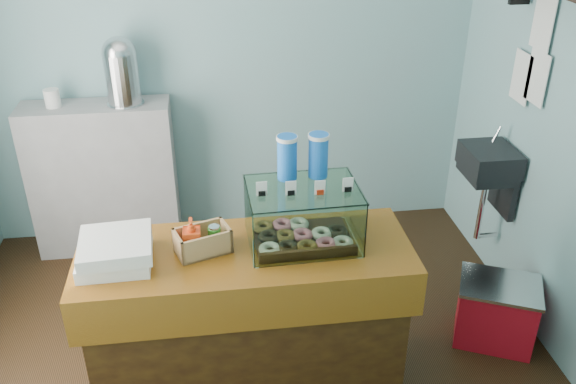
{
  "coord_description": "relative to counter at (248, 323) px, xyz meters",
  "views": [
    {
      "loc": [
        -0.12,
        -2.67,
        2.52
      ],
      "look_at": [
        0.22,
        -0.15,
        1.14
      ],
      "focal_mm": 38.0,
      "sensor_mm": 36.0,
      "label": 1
    }
  ],
  "objects": [
    {
      "name": "ground",
      "position": [
        0.0,
        0.25,
        -0.46
      ],
      "size": [
        3.5,
        3.5,
        0.0
      ],
      "primitive_type": "plane",
      "color": "black",
      "rests_on": "ground"
    },
    {
      "name": "room_shell",
      "position": [
        0.03,
        0.26,
        1.25
      ],
      "size": [
        3.54,
        3.04,
        2.82
      ],
      "color": "#7EB5B8",
      "rests_on": "ground"
    },
    {
      "name": "counter",
      "position": [
        0.0,
        0.0,
        0.0
      ],
      "size": [
        1.6,
        0.6,
        0.9
      ],
      "color": "#452A0D",
      "rests_on": "ground"
    },
    {
      "name": "back_shelf",
      "position": [
        -0.9,
        1.57,
        0.09
      ],
      "size": [
        1.0,
        0.32,
        1.1
      ],
      "primitive_type": "cube",
      "color": "#9A9A9C",
      "rests_on": "ground"
    },
    {
      "name": "display_case",
      "position": [
        0.28,
        0.07,
        0.61
      ],
      "size": [
        0.54,
        0.4,
        0.51
      ],
      "rotation": [
        0.0,
        0.0,
        0.03
      ],
      "color": "black",
      "rests_on": "counter"
    },
    {
      "name": "condiment_crate",
      "position": [
        -0.21,
        0.02,
        0.51
      ],
      "size": [
        0.28,
        0.22,
        0.19
      ],
      "rotation": [
        0.0,
        0.0,
        0.33
      ],
      "color": "tan",
      "rests_on": "counter"
    },
    {
      "name": "pastry_boxes",
      "position": [
        -0.59,
        -0.02,
        0.51
      ],
      "size": [
        0.35,
        0.35,
        0.13
      ],
      "rotation": [
        0.0,
        0.0,
        0.02
      ],
      "color": "white",
      "rests_on": "counter"
    },
    {
      "name": "coffee_urn",
      "position": [
        -0.68,
        1.56,
        0.88
      ],
      "size": [
        0.25,
        0.25,
        0.46
      ],
      "color": "silver",
      "rests_on": "back_shelf"
    },
    {
      "name": "red_cooler",
      "position": [
        1.47,
        0.21,
        -0.26
      ],
      "size": [
        0.56,
        0.5,
        0.4
      ],
      "rotation": [
        0.0,
        0.0,
        -0.43
      ],
      "color": "red",
      "rests_on": "ground"
    }
  ]
}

